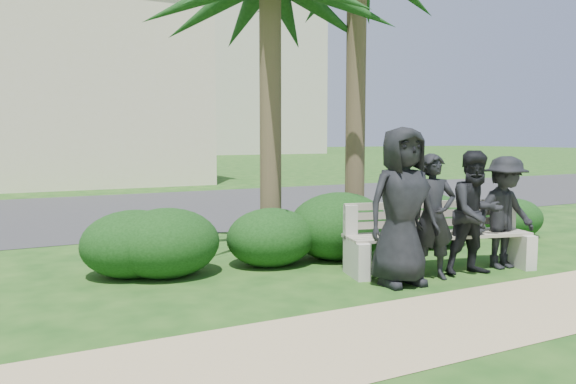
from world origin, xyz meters
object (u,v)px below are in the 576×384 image
object	(u,v)px
park_bench	(439,241)
man_d	(505,213)
man_c	(476,213)
man_a	(402,207)
man_b	(433,217)

from	to	relation	value
park_bench	man_d	distance (m)	1.01
man_c	man_d	distance (m)	0.63
man_a	man_c	xyz separation A→B (m)	(1.18, -0.03, -0.15)
man_c	man_d	world-z (taller)	man_c
park_bench	man_a	bearing A→B (deg)	-145.75
man_b	man_a	bearing A→B (deg)	-159.21
man_a	man_d	bearing A→B (deg)	6.11
man_c	park_bench	bearing A→B (deg)	133.47
park_bench	man_a	xyz separation A→B (m)	(-0.90, -0.35, 0.55)
man_b	man_c	world-z (taller)	man_c
man_d	park_bench	bearing A→B (deg)	163.64
park_bench	man_b	distance (m)	0.63
park_bench	man_d	xyz separation A→B (m)	(0.89, -0.29, 0.36)
man_c	man_d	size ratio (longest dim) A/B	1.05
man_c	man_d	bearing A→B (deg)	15.84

